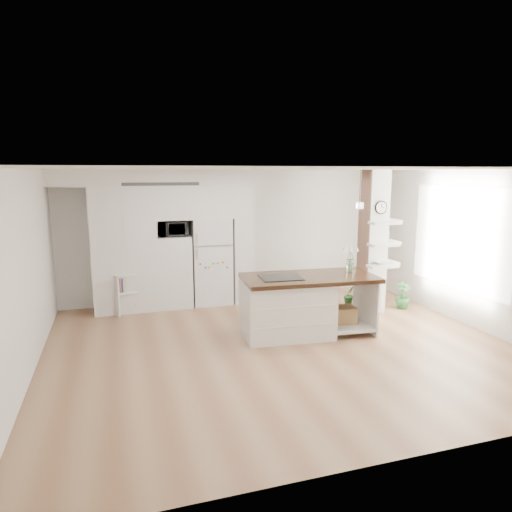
# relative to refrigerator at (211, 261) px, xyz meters

# --- Properties ---
(floor) EXTENTS (7.00, 6.00, 0.01)m
(floor) POSITION_rel_refrigerator_xyz_m (0.53, -2.68, -0.88)
(floor) COLOR #A37C58
(floor) RESTS_ON ground
(room) EXTENTS (7.04, 6.04, 2.72)m
(room) POSITION_rel_refrigerator_xyz_m (0.53, -2.68, 0.98)
(room) COLOR white
(room) RESTS_ON ground
(cabinet_wall) EXTENTS (4.00, 0.71, 2.70)m
(cabinet_wall) POSITION_rel_refrigerator_xyz_m (-0.92, -0.01, 0.63)
(cabinet_wall) COLOR white
(cabinet_wall) RESTS_ON floor
(refrigerator) EXTENTS (0.78, 0.69, 1.75)m
(refrigerator) POSITION_rel_refrigerator_xyz_m (0.00, 0.00, 0.00)
(refrigerator) COLOR white
(refrigerator) RESTS_ON floor
(column) EXTENTS (0.69, 0.90, 2.70)m
(column) POSITION_rel_refrigerator_xyz_m (2.90, -1.55, 0.48)
(column) COLOR silver
(column) RESTS_ON floor
(window) EXTENTS (0.00, 2.40, 2.40)m
(window) POSITION_rel_refrigerator_xyz_m (4.00, -2.38, 0.62)
(window) COLOR white
(window) RESTS_ON room
(pendant_light) EXTENTS (0.12, 0.12, 0.10)m
(pendant_light) POSITION_rel_refrigerator_xyz_m (2.23, -2.53, 1.24)
(pendant_light) COLOR white
(pendant_light) RESTS_ON room
(kitchen_island) EXTENTS (2.25, 1.20, 1.55)m
(kitchen_island) POSITION_rel_refrigerator_xyz_m (0.92, -2.25, -0.37)
(kitchen_island) COLOR white
(kitchen_island) RESTS_ON floor
(bookshelf) EXTENTS (0.75, 0.60, 0.78)m
(bookshelf) POSITION_rel_refrigerator_xyz_m (-1.58, -0.17, -0.54)
(bookshelf) COLOR white
(bookshelf) RESTS_ON floor
(floor_plant_a) EXTENTS (0.29, 0.25, 0.45)m
(floor_plant_a) POSITION_rel_refrigerator_xyz_m (2.62, -1.04, -0.65)
(floor_plant_a) COLOR #2E7334
(floor_plant_a) RESTS_ON floor
(floor_plant_b) EXTENTS (0.29, 0.29, 0.52)m
(floor_plant_b) POSITION_rel_refrigerator_xyz_m (3.52, -1.52, -0.62)
(floor_plant_b) COLOR #2E7334
(floor_plant_b) RESTS_ON floor
(microwave) EXTENTS (0.54, 0.37, 0.30)m
(microwave) POSITION_rel_refrigerator_xyz_m (-0.75, -0.06, 0.69)
(microwave) COLOR #2D2D2D
(microwave) RESTS_ON cabinet_wall
(shelf_plant) EXTENTS (0.27, 0.23, 0.30)m
(shelf_plant) POSITION_rel_refrigerator_xyz_m (3.15, -1.38, 0.65)
(shelf_plant) COLOR #2E7334
(shelf_plant) RESTS_ON column
(decor_bowl) EXTENTS (0.22, 0.22, 0.05)m
(decor_bowl) POSITION_rel_refrigerator_xyz_m (2.82, -1.78, 0.13)
(decor_bowl) COLOR white
(decor_bowl) RESTS_ON column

